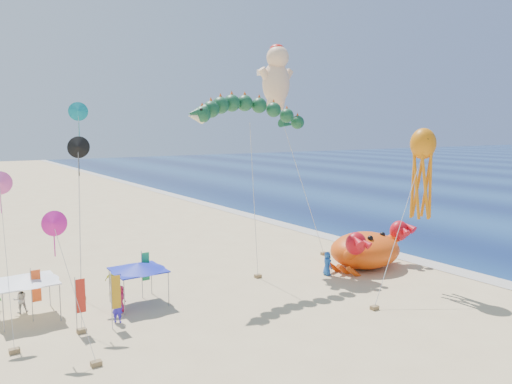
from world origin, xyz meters
TOP-DOWN VIEW (x-y plane):
  - ground at (0.00, 0.00)m, footprint 320.00×320.00m
  - foam_strip at (12.00, 0.00)m, footprint 320.00×320.00m
  - crab_inflatable at (6.75, -0.90)m, footprint 8.16×6.11m
  - dragon_kite at (-2.58, 2.17)m, footprint 10.56×3.48m
  - cherub_kite at (2.40, 5.53)m, footprint 5.72×2.66m
  - octopus_kite at (6.34, -6.30)m, footprint 7.25×2.61m
  - canopy_blue at (-11.54, 1.23)m, footprint 3.42×3.42m
  - canopy_white at (-17.88, 2.55)m, footprint 3.56×3.56m
  - feather_flags at (-14.53, 0.20)m, footprint 7.39×4.11m
  - beachgoers at (-10.75, 2.22)m, footprint 30.42×7.24m
  - small_kites at (-16.12, 1.38)m, footprint 6.97×12.43m

SIDE VIEW (x-z plane):
  - ground at x=0.00m, z-range 0.00..0.00m
  - foam_strip at x=12.00m, z-range 0.01..0.01m
  - beachgoers at x=-10.75m, z-range -0.05..1.78m
  - crab_inflatable at x=6.75m, z-range -0.21..3.36m
  - feather_flags at x=-14.53m, z-range 0.41..3.61m
  - canopy_blue at x=-11.54m, z-range 1.09..3.79m
  - canopy_white at x=-17.88m, z-range 1.09..3.80m
  - small_kites at x=-16.12m, z-range 1.82..14.86m
  - octopus_kite at x=6.34m, z-range 2.96..14.19m
  - dragon_kite at x=-2.58m, z-range 5.48..18.76m
  - cherub_kite at x=2.40m, z-range 6.52..24.60m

